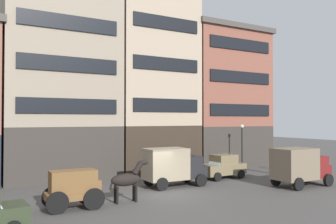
{
  "coord_description": "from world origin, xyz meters",
  "views": [
    {
      "loc": [
        -10.46,
        -18.76,
        4.59
      ],
      "look_at": [
        1.33,
        1.96,
        5.08
      ],
      "focal_mm": 37.78,
      "sensor_mm": 36.0,
      "label": 1
    }
  ],
  "objects_px": {
    "cargo_wagon": "(74,186)",
    "fire_hydrant_curbside": "(271,164)",
    "sedan_dark": "(223,166)",
    "streetlamp_curbside": "(242,141)",
    "delivery_truck_near": "(173,165)",
    "pedestrian_officer": "(271,162)",
    "draft_horse": "(127,179)",
    "delivery_truck_far": "(300,165)"
  },
  "relations": [
    {
      "from": "draft_horse",
      "to": "streetlamp_curbside",
      "type": "height_order",
      "value": "streetlamp_curbside"
    },
    {
      "from": "draft_horse",
      "to": "delivery_truck_far",
      "type": "xyz_separation_m",
      "value": [
        12.15,
        -1.55,
        0.15
      ]
    },
    {
      "from": "streetlamp_curbside",
      "to": "cargo_wagon",
      "type": "bearing_deg",
      "value": -160.18
    },
    {
      "from": "draft_horse",
      "to": "fire_hydrant_curbside",
      "type": "height_order",
      "value": "draft_horse"
    },
    {
      "from": "cargo_wagon",
      "to": "draft_horse",
      "type": "xyz_separation_m",
      "value": [
        2.95,
        -0.0,
        0.12
      ]
    },
    {
      "from": "draft_horse",
      "to": "pedestrian_officer",
      "type": "xyz_separation_m",
      "value": [
        14.72,
        3.58,
        -0.29
      ]
    },
    {
      "from": "draft_horse",
      "to": "sedan_dark",
      "type": "bearing_deg",
      "value": 21.11
    },
    {
      "from": "sedan_dark",
      "to": "streetlamp_curbside",
      "type": "height_order",
      "value": "streetlamp_curbside"
    },
    {
      "from": "delivery_truck_far",
      "to": "streetlamp_curbside",
      "type": "relative_size",
      "value": 1.06
    },
    {
      "from": "draft_horse",
      "to": "streetlamp_curbside",
      "type": "relative_size",
      "value": 0.57
    },
    {
      "from": "delivery_truck_far",
      "to": "sedan_dark",
      "type": "height_order",
      "value": "delivery_truck_far"
    },
    {
      "from": "pedestrian_officer",
      "to": "streetlamp_curbside",
      "type": "relative_size",
      "value": 0.44
    },
    {
      "from": "delivery_truck_far",
      "to": "streetlamp_curbside",
      "type": "distance_m",
      "value": 7.74
    },
    {
      "from": "draft_horse",
      "to": "delivery_truck_near",
      "type": "height_order",
      "value": "delivery_truck_near"
    },
    {
      "from": "cargo_wagon",
      "to": "draft_horse",
      "type": "distance_m",
      "value": 2.95
    },
    {
      "from": "draft_horse",
      "to": "streetlamp_curbside",
      "type": "bearing_deg",
      "value": 23.69
    },
    {
      "from": "sedan_dark",
      "to": "streetlamp_curbside",
      "type": "bearing_deg",
      "value": 29.47
    },
    {
      "from": "sedan_dark",
      "to": "pedestrian_officer",
      "type": "height_order",
      "value": "sedan_dark"
    },
    {
      "from": "draft_horse",
      "to": "streetlamp_curbside",
      "type": "distance_m",
      "value": 14.89
    },
    {
      "from": "delivery_truck_near",
      "to": "delivery_truck_far",
      "type": "height_order",
      "value": "same"
    },
    {
      "from": "delivery_truck_near",
      "to": "delivery_truck_far",
      "type": "distance_m",
      "value": 8.74
    },
    {
      "from": "cargo_wagon",
      "to": "fire_hydrant_curbside",
      "type": "relative_size",
      "value": 3.55
    },
    {
      "from": "delivery_truck_far",
      "to": "fire_hydrant_curbside",
      "type": "distance_m",
      "value": 8.67
    },
    {
      "from": "delivery_truck_far",
      "to": "pedestrian_officer",
      "type": "bearing_deg",
      "value": 63.43
    },
    {
      "from": "delivery_truck_near",
      "to": "delivery_truck_far",
      "type": "relative_size",
      "value": 1.01
    },
    {
      "from": "cargo_wagon",
      "to": "delivery_truck_far",
      "type": "height_order",
      "value": "delivery_truck_far"
    },
    {
      "from": "streetlamp_curbside",
      "to": "fire_hydrant_curbside",
      "type": "relative_size",
      "value": 4.96
    },
    {
      "from": "draft_horse",
      "to": "fire_hydrant_curbside",
      "type": "relative_size",
      "value": 2.83
    },
    {
      "from": "sedan_dark",
      "to": "streetlamp_curbside",
      "type": "relative_size",
      "value": 0.92
    },
    {
      "from": "delivery_truck_near",
      "to": "fire_hydrant_curbside",
      "type": "height_order",
      "value": "delivery_truck_near"
    },
    {
      "from": "fire_hydrant_curbside",
      "to": "delivery_truck_near",
      "type": "bearing_deg",
      "value": -166.45
    },
    {
      "from": "delivery_truck_near",
      "to": "pedestrian_officer",
      "type": "distance_m",
      "value": 10.22
    },
    {
      "from": "delivery_truck_near",
      "to": "streetlamp_curbside",
      "type": "relative_size",
      "value": 1.07
    },
    {
      "from": "fire_hydrant_curbside",
      "to": "sedan_dark",
      "type": "bearing_deg",
      "value": -164.53
    },
    {
      "from": "delivery_truck_far",
      "to": "cargo_wagon",
      "type": "bearing_deg",
      "value": 174.15
    },
    {
      "from": "delivery_truck_near",
      "to": "pedestrian_officer",
      "type": "relative_size",
      "value": 2.45
    },
    {
      "from": "delivery_truck_near",
      "to": "sedan_dark",
      "type": "distance_m",
      "value": 5.15
    },
    {
      "from": "delivery_truck_far",
      "to": "pedestrian_officer",
      "type": "distance_m",
      "value": 5.75
    },
    {
      "from": "draft_horse",
      "to": "pedestrian_officer",
      "type": "bearing_deg",
      "value": 13.66
    },
    {
      "from": "pedestrian_officer",
      "to": "fire_hydrant_curbside",
      "type": "xyz_separation_m",
      "value": [
        2.09,
        2.12,
        -0.55
      ]
    },
    {
      "from": "cargo_wagon",
      "to": "delivery_truck_near",
      "type": "relative_size",
      "value": 0.67
    },
    {
      "from": "streetlamp_curbside",
      "to": "sedan_dark",
      "type": "bearing_deg",
      "value": -150.53
    }
  ]
}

